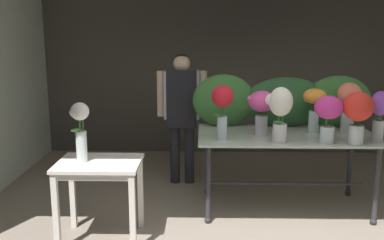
{
  "coord_description": "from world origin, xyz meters",
  "views": [
    {
      "loc": [
        -0.46,
        -2.86,
        1.9
      ],
      "look_at": [
        -0.55,
        1.17,
        1.06
      ],
      "focal_mm": 41.05,
      "sensor_mm": 36.0,
      "label": 1
    }
  ],
  "objects_px": {
    "vase_violet_freesia": "(380,112)",
    "vase_sunset_carnations": "(314,104)",
    "vase_ivory_roses": "(280,109)",
    "side_table_white": "(99,173)",
    "display_table_glass": "(286,145)",
    "vase_fuchsia_peonies": "(262,107)",
    "vase_coral_lilies": "(349,102)",
    "vase_scarlet_stock": "(358,112)",
    "vase_crimson_anemones": "(222,105)",
    "vase_white_roses_tall": "(80,128)",
    "florist": "(182,105)",
    "vase_magenta_tulips": "(328,113)"
  },
  "relations": [
    {
      "from": "florist",
      "to": "vase_ivory_roses",
      "type": "xyz_separation_m",
      "value": [
        0.99,
        -1.13,
        0.16
      ]
    },
    {
      "from": "vase_violet_freesia",
      "to": "vase_sunset_carnations",
      "type": "xyz_separation_m",
      "value": [
        -0.54,
        0.35,
        0.02
      ]
    },
    {
      "from": "side_table_white",
      "to": "vase_white_roses_tall",
      "type": "relative_size",
      "value": 1.4
    },
    {
      "from": "vase_crimson_anemones",
      "to": "vase_fuchsia_peonies",
      "type": "bearing_deg",
      "value": 27.4
    },
    {
      "from": "display_table_glass",
      "to": "side_table_white",
      "type": "bearing_deg",
      "value": -157.38
    },
    {
      "from": "florist",
      "to": "vase_crimson_anemones",
      "type": "relative_size",
      "value": 2.94
    },
    {
      "from": "side_table_white",
      "to": "vase_violet_freesia",
      "type": "distance_m",
      "value": 2.71
    },
    {
      "from": "side_table_white",
      "to": "vase_sunset_carnations",
      "type": "relative_size",
      "value": 1.58
    },
    {
      "from": "display_table_glass",
      "to": "vase_fuchsia_peonies",
      "type": "height_order",
      "value": "vase_fuchsia_peonies"
    },
    {
      "from": "vase_fuchsia_peonies",
      "to": "vase_crimson_anemones",
      "type": "relative_size",
      "value": 0.85
    },
    {
      "from": "florist",
      "to": "vase_white_roses_tall",
      "type": "xyz_separation_m",
      "value": [
        -0.82,
        -1.53,
        0.06
      ]
    },
    {
      "from": "side_table_white",
      "to": "vase_scarlet_stock",
      "type": "relative_size",
      "value": 1.47
    },
    {
      "from": "florist",
      "to": "side_table_white",
      "type": "bearing_deg",
      "value": -113.53
    },
    {
      "from": "vase_ivory_roses",
      "to": "vase_coral_lilies",
      "type": "relative_size",
      "value": 1.02
    },
    {
      "from": "side_table_white",
      "to": "florist",
      "type": "bearing_deg",
      "value": 66.47
    },
    {
      "from": "vase_sunset_carnations",
      "to": "vase_coral_lilies",
      "type": "relative_size",
      "value": 0.89
    },
    {
      "from": "vase_coral_lilies",
      "to": "vase_sunset_carnations",
      "type": "bearing_deg",
      "value": -175.56
    },
    {
      "from": "vase_scarlet_stock",
      "to": "vase_violet_freesia",
      "type": "bearing_deg",
      "value": 25.15
    },
    {
      "from": "vase_crimson_anemones",
      "to": "vase_coral_lilies",
      "type": "distance_m",
      "value": 1.39
    },
    {
      "from": "vase_coral_lilies",
      "to": "vase_white_roses_tall",
      "type": "xyz_separation_m",
      "value": [
        -2.6,
        -0.85,
        -0.1
      ]
    },
    {
      "from": "vase_ivory_roses",
      "to": "vase_scarlet_stock",
      "type": "distance_m",
      "value": 0.72
    },
    {
      "from": "vase_violet_freesia",
      "to": "vase_sunset_carnations",
      "type": "distance_m",
      "value": 0.65
    },
    {
      "from": "vase_magenta_tulips",
      "to": "side_table_white",
      "type": "bearing_deg",
      "value": -169.48
    },
    {
      "from": "vase_white_roses_tall",
      "to": "vase_sunset_carnations",
      "type": "bearing_deg",
      "value": 20.24
    },
    {
      "from": "vase_sunset_carnations",
      "to": "vase_scarlet_stock",
      "type": "distance_m",
      "value": 0.55
    },
    {
      "from": "vase_sunset_carnations",
      "to": "vase_ivory_roses",
      "type": "bearing_deg",
      "value": -135.92
    },
    {
      "from": "vase_crimson_anemones",
      "to": "vase_white_roses_tall",
      "type": "distance_m",
      "value": 1.36
    },
    {
      "from": "vase_scarlet_stock",
      "to": "vase_white_roses_tall",
      "type": "relative_size",
      "value": 0.95
    },
    {
      "from": "side_table_white",
      "to": "vase_scarlet_stock",
      "type": "bearing_deg",
      "value": 8.52
    },
    {
      "from": "side_table_white",
      "to": "vase_white_roses_tall",
      "type": "bearing_deg",
      "value": -179.83
    },
    {
      "from": "vase_white_roses_tall",
      "to": "vase_scarlet_stock",
      "type": "bearing_deg",
      "value": 8.03
    },
    {
      "from": "vase_ivory_roses",
      "to": "side_table_white",
      "type": "bearing_deg",
      "value": -166.13
    },
    {
      "from": "display_table_glass",
      "to": "vase_crimson_anemones",
      "type": "xyz_separation_m",
      "value": [
        -0.68,
        -0.26,
        0.47
      ]
    },
    {
      "from": "vase_violet_freesia",
      "to": "vase_coral_lilies",
      "type": "bearing_deg",
      "value": 114.79
    },
    {
      "from": "vase_sunset_carnations",
      "to": "vase_scarlet_stock",
      "type": "xyz_separation_m",
      "value": [
        0.29,
        -0.47,
        0.0
      ]
    },
    {
      "from": "florist",
      "to": "vase_magenta_tulips",
      "type": "xyz_separation_m",
      "value": [
        1.44,
        -1.14,
        0.13
      ]
    },
    {
      "from": "vase_fuchsia_peonies",
      "to": "vase_crimson_anemones",
      "type": "height_order",
      "value": "vase_crimson_anemones"
    },
    {
      "from": "side_table_white",
      "to": "vase_violet_freesia",
      "type": "height_order",
      "value": "vase_violet_freesia"
    },
    {
      "from": "display_table_glass",
      "to": "vase_scarlet_stock",
      "type": "bearing_deg",
      "value": -34.17
    },
    {
      "from": "vase_crimson_anemones",
      "to": "vase_violet_freesia",
      "type": "bearing_deg",
      "value": -0.39
    },
    {
      "from": "display_table_glass",
      "to": "vase_coral_lilies",
      "type": "height_order",
      "value": "vase_coral_lilies"
    },
    {
      "from": "vase_scarlet_stock",
      "to": "display_table_glass",
      "type": "bearing_deg",
      "value": 145.83
    },
    {
      "from": "display_table_glass",
      "to": "vase_crimson_anemones",
      "type": "height_order",
      "value": "vase_crimson_anemones"
    },
    {
      "from": "vase_coral_lilies",
      "to": "vase_fuchsia_peonies",
      "type": "bearing_deg",
      "value": -170.72
    },
    {
      "from": "vase_fuchsia_peonies",
      "to": "vase_violet_freesia",
      "type": "bearing_deg",
      "value": -11.51
    },
    {
      "from": "vase_magenta_tulips",
      "to": "vase_scarlet_stock",
      "type": "bearing_deg",
      "value": -7.99
    },
    {
      "from": "side_table_white",
      "to": "florist",
      "type": "height_order",
      "value": "florist"
    },
    {
      "from": "side_table_white",
      "to": "vase_sunset_carnations",
      "type": "distance_m",
      "value": 2.29
    },
    {
      "from": "vase_ivory_roses",
      "to": "vase_scarlet_stock",
      "type": "xyz_separation_m",
      "value": [
        0.72,
        -0.05,
        -0.01
      ]
    },
    {
      "from": "vase_scarlet_stock",
      "to": "vase_white_roses_tall",
      "type": "bearing_deg",
      "value": -171.97
    }
  ]
}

